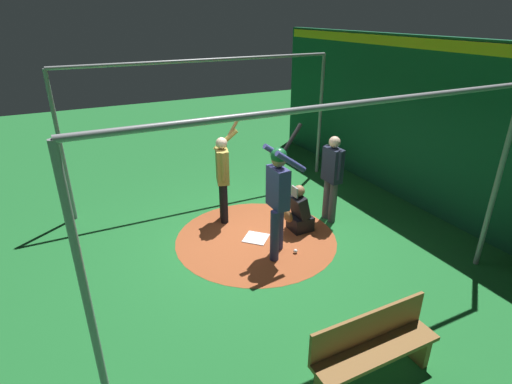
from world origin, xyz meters
TOP-DOWN VIEW (x-y plane):
  - ground_plane at (0.00, 0.00)m, footprint 26.10×26.10m
  - dirt_circle at (0.00, 0.00)m, footprint 2.97×2.97m
  - home_plate at (0.00, 0.00)m, footprint 0.59×0.59m
  - batter at (-0.10, 0.61)m, footprint 0.68×0.49m
  - catcher at (-0.87, 0.07)m, footprint 0.58×0.40m
  - umpire at (-1.65, -0.03)m, footprint 0.22×0.49m
  - visitor at (0.24, -0.94)m, footprint 0.62×0.52m
  - back_wall at (-3.81, 0.00)m, footprint 0.23×10.10m
  - cage_frame at (0.00, 0.00)m, footprint 5.97×4.79m
  - bench at (0.19, 3.34)m, footprint 1.57×0.36m
  - baseball_0 at (-0.40, 0.75)m, footprint 0.07×0.07m

SIDE VIEW (x-z plane):
  - ground_plane at x=0.00m, z-range 0.00..0.00m
  - dirt_circle at x=0.00m, z-range 0.00..0.01m
  - home_plate at x=0.00m, z-range 0.01..0.02m
  - baseball_0 at x=-0.40m, z-range 0.01..0.08m
  - catcher at x=-0.87m, z-range -0.10..0.83m
  - bench at x=0.19m, z-range 0.01..0.86m
  - umpire at x=-1.65m, z-range 0.11..1.85m
  - visitor at x=0.24m, z-range -0.04..2.05m
  - batter at x=-0.10m, z-range 0.07..2.32m
  - back_wall at x=-3.81m, z-range 0.01..3.45m
  - cage_frame at x=0.00m, z-range 0.62..3.60m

